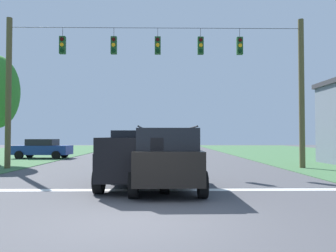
{
  "coord_description": "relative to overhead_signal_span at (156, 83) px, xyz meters",
  "views": [
    {
      "loc": [
        0.51,
        -6.91,
        1.74
      ],
      "look_at": [
        0.8,
        11.8,
        2.32
      ],
      "focal_mm": 35.66,
      "sensor_mm": 36.0,
      "label": 1
    }
  ],
  "objects": [
    {
      "name": "ground_plane",
      "position": [
        -0.12,
        -11.12,
        -4.65
      ],
      "size": [
        120.0,
        120.0,
        0.0
      ],
      "primitive_type": "plane",
      "color": "#47474C"
    },
    {
      "name": "stop_bar_stripe",
      "position": [
        -0.12,
        -7.17,
        -4.64
      ],
      "size": [
        13.12,
        0.45,
        0.01
      ],
      "primitive_type": "cube",
      "color": "white",
      "rests_on": "ground"
    },
    {
      "name": "lane_dash_0",
      "position": [
        -0.12,
        -1.17,
        -4.64
      ],
      "size": [
        2.5,
        0.15,
        0.01
      ],
      "primitive_type": "cube",
      "rotation": [
        0.0,
        0.0,
        1.57
      ],
      "color": "white",
      "rests_on": "ground"
    },
    {
      "name": "lane_dash_1",
      "position": [
        -0.12,
        5.37,
        -4.64
      ],
      "size": [
        2.5,
        0.15,
        0.01
      ],
      "primitive_type": "cube",
      "rotation": [
        0.0,
        0.0,
        1.57
      ],
      "color": "white",
      "rests_on": "ground"
    },
    {
      "name": "lane_dash_2",
      "position": [
        -0.12,
        14.36,
        -4.64
      ],
      "size": [
        2.5,
        0.15,
        0.01
      ],
      "primitive_type": "cube",
      "rotation": [
        0.0,
        0.0,
        1.57
      ],
      "color": "white",
      "rests_on": "ground"
    },
    {
      "name": "lane_dash_3",
      "position": [
        -0.12,
        21.34,
        -4.64
      ],
      "size": [
        2.5,
        0.15,
        0.01
      ],
      "primitive_type": "cube",
      "rotation": [
        0.0,
        0.0,
        1.57
      ],
      "color": "white",
      "rests_on": "ground"
    },
    {
      "name": "overhead_signal_span",
      "position": [
        0.0,
        0.0,
        0.0
      ],
      "size": [
        16.22,
        0.31,
        8.17
      ],
      "color": "brown",
      "rests_on": "ground"
    },
    {
      "name": "pickup_truck",
      "position": [
        -0.52,
        -5.93,
        -3.68
      ],
      "size": [
        2.37,
        5.44,
        1.95
      ],
      "color": "black",
      "rests_on": "ground"
    },
    {
      "name": "suv_black",
      "position": [
        0.51,
        -7.01,
        -3.59
      ],
      "size": [
        2.26,
        4.82,
        2.05
      ],
      "color": "black",
      "rests_on": "ground"
    },
    {
      "name": "distant_car_crossing_white",
      "position": [
        -1.55,
        5.53,
        -3.86
      ],
      "size": [
        2.05,
        4.32,
        1.52
      ],
      "color": "silver",
      "rests_on": "ground"
    },
    {
      "name": "distant_car_oncoming",
      "position": [
        -9.02,
        8.19,
        -3.86
      ],
      "size": [
        4.39,
        2.2,
        1.52
      ],
      "color": "navy",
      "rests_on": "ground"
    }
  ]
}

